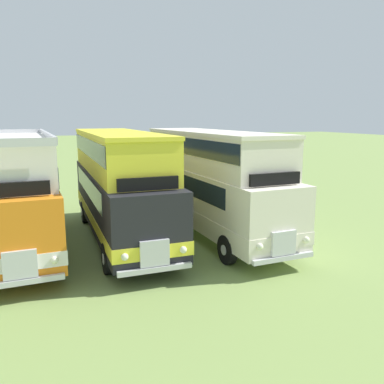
{
  "coord_description": "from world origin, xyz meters",
  "views": [
    {
      "loc": [
        8.9,
        -15.99,
        5.09
      ],
      "look_at": [
        14.69,
        -0.38,
        1.94
      ],
      "focal_mm": 37.31,
      "sensor_mm": 36.0,
      "label": 1
    }
  ],
  "objects": [
    {
      "name": "bus_eighth_in_row",
      "position": [
        11.75,
        0.35,
        2.47
      ],
      "size": [
        2.68,
        10.58,
        4.49
      ],
      "color": "black",
      "rests_on": "ground"
    },
    {
      "name": "bus_seventh_in_row",
      "position": [
        7.83,
        0.38,
        2.36
      ],
      "size": [
        3.02,
        9.97,
        4.52
      ],
      "color": "orange",
      "rests_on": "ground"
    },
    {
      "name": "bus_ninth_in_row",
      "position": [
        15.66,
        -0.16,
        2.47
      ],
      "size": [
        3.05,
        10.67,
        4.49
      ],
      "color": "silver",
      "rests_on": "ground"
    }
  ]
}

